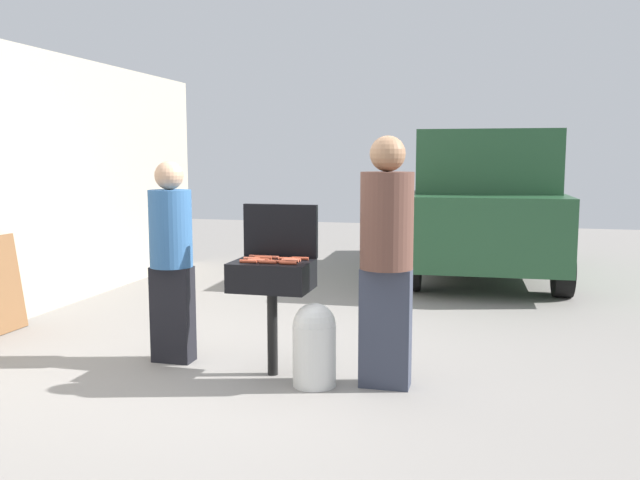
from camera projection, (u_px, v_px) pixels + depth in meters
ground_plane at (251, 375)px, 5.16m from camera, size 24.00×24.00×0.00m
house_wall_side at (2, 184)px, 6.69m from camera, size 0.24×8.00×2.81m
bbq_grill at (272, 280)px, 5.08m from camera, size 0.60×0.44×0.89m
grill_lid_open at (280, 231)px, 5.25m from camera, size 0.60×0.05×0.42m
hot_dog_0 at (287, 259)px, 5.10m from camera, size 0.13×0.04×0.03m
hot_dog_1 at (290, 261)px, 5.02m from camera, size 0.13×0.03×0.03m
hot_dog_2 at (300, 258)px, 5.12m from camera, size 0.13×0.04×0.03m
hot_dog_3 at (257, 257)px, 5.22m from camera, size 0.13×0.03×0.03m
hot_dog_4 at (271, 257)px, 5.19m from camera, size 0.13×0.04×0.03m
hot_dog_5 at (263, 258)px, 5.15m from camera, size 0.13×0.03×0.03m
hot_dog_6 at (268, 262)px, 4.95m from camera, size 0.13×0.04×0.03m
hot_dog_7 at (251, 259)px, 5.10m from camera, size 0.13×0.03×0.03m
hot_dog_8 at (277, 262)px, 4.97m from camera, size 0.13×0.03×0.03m
hot_dog_9 at (261, 260)px, 5.05m from camera, size 0.13×0.03×0.03m
hot_dog_10 at (288, 263)px, 4.91m from camera, size 0.13×0.03×0.03m
hot_dog_11 at (292, 260)px, 5.05m from camera, size 0.13×0.03×0.03m
hot_dog_12 at (248, 261)px, 4.98m from camera, size 0.13×0.04×0.03m
hot_dog_13 at (256, 261)px, 5.01m from camera, size 0.13×0.04×0.03m
propane_tank at (314, 343)px, 4.89m from camera, size 0.32×0.32×0.62m
person_left at (171, 254)px, 5.41m from camera, size 0.35×0.35×1.65m
person_right at (386, 253)px, 4.79m from camera, size 0.38×0.38×1.83m
parked_minivan at (484, 203)px, 9.54m from camera, size 2.17×4.47×2.02m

